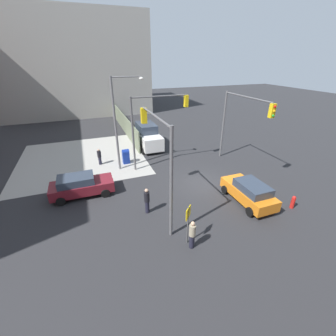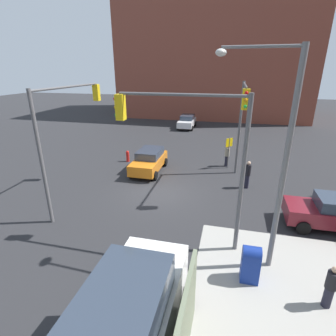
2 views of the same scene
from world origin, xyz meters
name	(u,v)px [view 1 (image 1 of 2)]	position (x,y,z in m)	size (l,w,h in m)	color
ground_plane	(202,184)	(0.00, 0.00, 0.00)	(120.00, 120.00, 0.00)	#28282B
sidewalk_corner	(82,158)	(9.00, 9.00, 0.01)	(12.00, 12.00, 0.01)	#9E9B93
construction_fence	(123,121)	(17.47, 3.20, 1.20)	(18.94, 0.12, 2.40)	slate
building_loft_east	(75,65)	(36.00, 8.22, 8.02)	(20.00, 24.00, 16.04)	#9E9B93
traffic_signal_nw_corner	(158,149)	(-2.46, 4.50, 4.62)	(5.35, 0.36, 6.50)	#59595B
traffic_signal_se_corner	(240,117)	(2.13, -4.50, 4.67)	(6.14, 0.36, 6.50)	#59595B
traffic_signal_ne_corner	(155,118)	(4.50, 2.51, 4.62)	(0.36, 5.25, 6.50)	#59595B
street_lamp_corner	(119,118)	(5.18, 5.43, 4.70)	(0.56, 2.68, 8.00)	slate
warning_sign_two_way	(188,219)	(-5.40, 3.89, 1.64)	(0.48, 0.48, 2.40)	#4C4C4C
mailbox_blue	(126,156)	(6.20, 5.00, 0.76)	(0.56, 0.64, 1.43)	navy
fire_hydrant	(293,202)	(-5.00, -4.20, 0.49)	(0.26, 0.26, 0.94)	red
coupe_maroon	(81,185)	(1.73, 9.19, 0.84)	(2.02, 4.44, 1.62)	maroon
sedan_orange	(249,192)	(-3.35, -1.81, 0.84)	(4.25, 2.02, 1.62)	orange
van_white_delivery	(147,136)	(9.79, 1.80, 1.28)	(5.40, 2.32, 2.62)	white
pedestrian_crossing	(192,234)	(-5.80, 3.80, 0.90)	(0.36, 0.36, 1.74)	#9E937A
pedestrian_waiting	(99,156)	(6.80, 7.40, 0.82)	(0.36, 0.36, 1.59)	black
pedestrian_walking_north	(147,200)	(-2.00, 5.20, 0.95)	(0.36, 0.36, 1.82)	black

